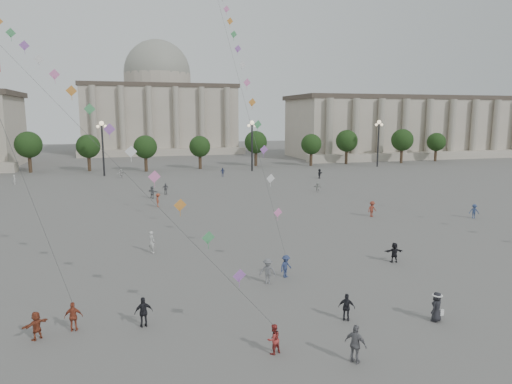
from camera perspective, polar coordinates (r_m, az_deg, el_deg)
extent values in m
plane|color=#585552|center=(28.06, 7.95, -15.25)|extent=(360.00, 360.00, 0.00)
cube|color=#ABA18F|center=(145.94, 20.26, 7.52)|extent=(80.00, 22.00, 16.00)
cube|color=#463C33|center=(145.97, 20.46, 10.89)|extent=(81.60, 22.44, 1.20)
cube|color=#ABA18F|center=(135.99, 23.30, 4.27)|extent=(84.00, 4.00, 2.00)
cube|color=#ABA18F|center=(153.61, -12.01, 8.72)|extent=(46.00, 30.00, 20.00)
cube|color=#463C33|center=(153.86, -12.15, 12.67)|extent=(46.92, 30.60, 1.20)
cube|color=#ABA18F|center=(137.07, -11.39, 4.90)|extent=(48.30, 4.00, 2.00)
cylinder|color=#ABA18F|center=(153.98, -12.17, 13.38)|extent=(21.00, 21.00, 5.00)
sphere|color=gray|center=(154.17, -12.21, 14.30)|extent=(21.00, 21.00, 21.00)
cylinder|color=#3A2B1D|center=(103.60, -26.60, 3.04)|extent=(0.70, 0.70, 3.52)
sphere|color=black|center=(103.31, -26.75, 5.06)|extent=(5.12, 5.12, 5.12)
cylinder|color=#3A2B1D|center=(102.01, -19.97, 3.39)|extent=(0.70, 0.70, 3.52)
sphere|color=black|center=(101.72, -20.09, 5.45)|extent=(5.12, 5.12, 5.12)
cylinder|color=#3A2B1D|center=(101.83, -13.21, 3.70)|extent=(0.70, 0.70, 3.52)
sphere|color=black|center=(101.54, -13.29, 5.77)|extent=(5.12, 5.12, 5.12)
cylinder|color=#3A2B1D|center=(103.06, -6.52, 3.96)|extent=(0.70, 0.70, 3.52)
sphere|color=black|center=(102.77, -6.56, 6.00)|extent=(5.12, 5.12, 5.12)
cylinder|color=#3A2B1D|center=(105.64, -0.07, 4.16)|extent=(0.70, 0.70, 3.52)
sphere|color=black|center=(105.35, -0.07, 6.15)|extent=(5.12, 5.12, 5.12)
cylinder|color=#3A2B1D|center=(109.48, 6.00, 4.29)|extent=(0.70, 0.70, 3.52)
sphere|color=black|center=(109.21, 6.04, 6.22)|extent=(5.12, 5.12, 5.12)
cylinder|color=#3A2B1D|center=(114.46, 11.61, 4.38)|extent=(0.70, 0.70, 3.52)
sphere|color=black|center=(114.20, 11.67, 6.22)|extent=(5.12, 5.12, 5.12)
cylinder|color=#3A2B1D|center=(120.43, 16.70, 4.42)|extent=(0.70, 0.70, 3.52)
sphere|color=black|center=(120.18, 16.79, 6.17)|extent=(5.12, 5.12, 5.12)
cylinder|color=#3A2B1D|center=(127.26, 21.29, 4.43)|extent=(0.70, 0.70, 3.52)
sphere|color=black|center=(127.02, 21.39, 6.08)|extent=(5.12, 5.12, 5.12)
cylinder|color=#262628|center=(93.60, -18.58, 4.95)|extent=(0.36, 0.36, 10.00)
sphere|color=#FFE5B2|center=(93.37, -18.75, 8.13)|extent=(0.90, 0.90, 0.90)
sphere|color=#FFE5B2|center=(93.42, -19.17, 7.74)|extent=(0.60, 0.60, 0.60)
sphere|color=#FFE5B2|center=(93.35, -18.30, 7.79)|extent=(0.60, 0.60, 0.60)
cylinder|color=#262628|center=(96.89, -0.50, 5.59)|extent=(0.36, 0.36, 10.00)
sphere|color=#FFE5B2|center=(96.67, -0.51, 8.66)|extent=(0.90, 0.90, 0.90)
sphere|color=#FFE5B2|center=(96.50, -0.91, 8.31)|extent=(0.60, 0.60, 0.60)
sphere|color=#FFE5B2|center=(96.87, -0.10, 8.31)|extent=(0.60, 0.60, 0.60)
cylinder|color=#262628|center=(108.70, 15.02, 5.70)|extent=(0.36, 0.36, 10.00)
sphere|color=#FFE5B2|center=(108.50, 15.14, 8.44)|extent=(0.90, 0.90, 0.90)
sphere|color=#FFE5B2|center=(108.15, 14.80, 8.13)|extent=(0.60, 0.60, 0.60)
sphere|color=#FFE5B2|center=(108.87, 15.44, 8.11)|extent=(0.60, 0.60, 0.60)
imported|color=navy|center=(88.73, -4.20, 2.50)|extent=(1.03, 0.53, 1.69)
imported|color=black|center=(38.71, 16.90, -7.24)|extent=(1.58, 0.74, 1.64)
imported|color=silver|center=(90.19, -16.52, 2.24)|extent=(1.58, 1.26, 1.68)
imported|color=slate|center=(32.53, 1.48, -9.85)|extent=(1.37, 1.12, 1.84)
imported|color=#B6B6B2|center=(70.91, 7.71, 0.58)|extent=(1.34, 1.29, 1.52)
imported|color=maroon|center=(54.99, 14.31, -2.07)|extent=(1.33, 0.96, 1.85)
imported|color=black|center=(86.66, 7.95, 2.29)|extent=(1.59, 1.49, 1.78)
imported|color=silver|center=(88.85, -27.95, 1.39)|extent=(0.47, 0.64, 1.62)
imported|color=slate|center=(66.70, -12.84, 0.00)|extent=(1.56, 1.61, 1.83)
imported|color=beige|center=(40.53, -12.90, -6.10)|extent=(0.74, 0.84, 1.92)
imported|color=navy|center=(58.17, 25.61, -2.19)|extent=(1.24, 1.06, 1.66)
imported|color=#5C5C60|center=(69.68, -11.25, 0.41)|extent=(1.06, 0.58, 1.72)
imported|color=#984029|center=(60.36, -12.14, -1.00)|extent=(0.75, 1.20, 1.78)
imported|color=#994129|center=(27.81, -21.85, -14.26)|extent=(0.99, 0.46, 1.65)
imported|color=black|center=(27.59, 11.27, -13.95)|extent=(1.02, 0.84, 1.63)
imported|color=brown|center=(27.66, -25.77, -14.80)|extent=(1.39, 1.25, 1.53)
imported|color=slate|center=(23.41, 12.36, -18.08)|extent=(1.04, 1.18, 1.92)
imported|color=black|center=(27.12, -13.86, -14.36)|extent=(1.06, 0.56, 1.73)
imported|color=#9F2E2B|center=(23.80, 2.21, -17.89)|extent=(0.90, 0.81, 1.53)
imported|color=navy|center=(33.82, 3.76, -9.24)|extent=(1.25, 1.08, 1.68)
imported|color=black|center=(28.96, 21.66, -13.19)|extent=(1.00, 0.88, 1.73)
cone|color=white|center=(28.68, 21.75, -11.80)|extent=(0.52, 0.52, 0.14)
cylinder|color=white|center=(28.70, 21.74, -11.91)|extent=(0.60, 0.60, 0.02)
cube|color=white|center=(29.11, 22.20, -13.77)|extent=(0.22, 0.10, 0.35)
cylinder|color=#3F3F3F|center=(28.21, -26.96, 1.23)|extent=(0.02, 0.02, 14.48)
cube|color=#A863C6|center=(24.02, -2.09, -10.40)|extent=(0.76, 0.25, 0.76)
cube|color=#4CA564|center=(25.04, -5.98, -5.68)|extent=(0.76, 0.25, 0.76)
cube|color=orange|center=(26.34, -9.47, -1.62)|extent=(0.76, 0.25, 0.76)
cube|color=pink|center=(27.85, -12.58, 1.88)|extent=(0.76, 0.25, 0.76)
cube|color=white|center=(29.54, -15.37, 4.90)|extent=(0.76, 0.25, 0.76)
cube|color=#A863C6|center=(31.36, -17.85, 7.49)|extent=(0.76, 0.25, 0.76)
cube|color=#4CA564|center=(33.29, -20.08, 9.72)|extent=(0.76, 0.25, 0.76)
cube|color=orange|center=(35.31, -22.08, 11.65)|extent=(0.76, 0.25, 0.76)
cube|color=pink|center=(37.40, -23.89, 13.31)|extent=(0.76, 0.25, 0.76)
cube|color=white|center=(39.55, -25.51, 14.76)|extent=(0.76, 0.25, 0.76)
cube|color=#A863C6|center=(41.74, -26.99, 16.02)|extent=(0.76, 0.25, 0.76)
cube|color=#4CA564|center=(43.97, -28.33, 17.12)|extent=(0.76, 0.25, 0.76)
cylinder|color=#3F3F3F|center=(61.00, -4.47, 21.79)|extent=(0.02, 0.02, 73.13)
cube|color=pink|center=(34.88, 2.77, -2.57)|extent=(0.76, 0.25, 0.76)
cube|color=white|center=(36.54, 1.84, 1.70)|extent=(0.76, 0.25, 0.76)
cube|color=#A863C6|center=(38.40, 1.00, 5.32)|extent=(0.76, 0.25, 0.76)
cube|color=#4CA564|center=(40.42, 0.22, 8.44)|extent=(0.76, 0.25, 0.76)
cube|color=orange|center=(42.54, -0.48, 11.16)|extent=(0.76, 0.25, 0.76)
cube|color=pink|center=(44.75, -1.13, 13.53)|extent=(0.76, 0.25, 0.76)
cube|color=white|center=(47.04, -1.73, 15.62)|extent=(0.76, 0.25, 0.76)
cube|color=#A863C6|center=(49.37, -2.28, 17.46)|extent=(0.76, 0.25, 0.76)
cube|color=#4CA564|center=(51.76, -2.80, 19.10)|extent=(0.76, 0.25, 0.76)
cube|color=orange|center=(54.17, -3.27, 20.56)|extent=(0.76, 0.25, 0.76)
cube|color=pink|center=(56.62, -3.71, 21.86)|extent=(0.76, 0.25, 0.76)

